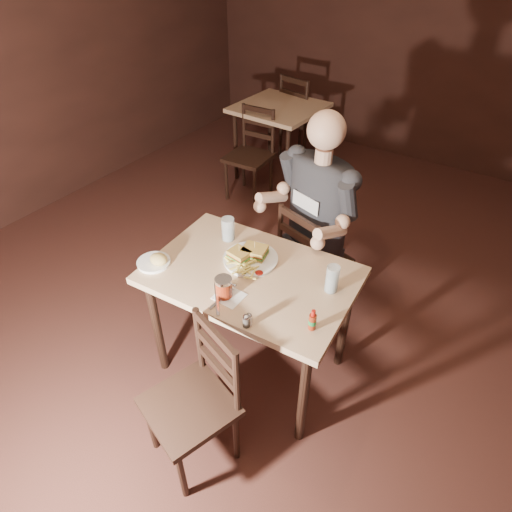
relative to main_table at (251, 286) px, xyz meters
The scene contains 24 objects.
room_shell 0.76m from the main_table, 14.54° to the left, with size 7.00×7.00×7.00m.
main_table is the anchor object (origin of this frame).
bg_table 2.58m from the main_table, 117.79° to the left, with size 0.83×0.83×0.77m.
chair_far 0.74m from the main_table, 85.97° to the left, with size 0.39×0.43×0.85m, color black, non-canonical shape.
chair_near 0.69m from the main_table, 83.65° to the right, with size 0.39×0.42×0.84m, color black, non-canonical shape.
bg_chair_far 3.09m from the main_table, 113.02° to the left, with size 0.44×0.48×0.95m, color black, non-canonical shape.
bg_chair_near 2.13m from the main_table, 124.76° to the left, with size 0.40×0.44×0.86m, color black, non-canonical shape.
diner 0.69m from the main_table, 86.99° to the left, with size 0.58×0.46×1.00m, color #29272C, non-canonical shape.
dinner_plate 0.14m from the main_table, 124.93° to the left, with size 0.29×0.29×0.02m, color white.
sandwich_left 0.19m from the main_table, 158.42° to the left, with size 0.11×0.09×0.10m, color tan, non-canonical shape.
sandwich_right 0.20m from the main_table, 113.80° to the left, with size 0.13×0.10×0.11m, color tan, non-canonical shape.
fries_pile 0.14m from the main_table, 169.97° to the right, with size 0.25×0.17×0.04m, color #F6E267, non-canonical shape.
ketchup_dollop 0.13m from the main_table, ahead, with size 0.04×0.04×0.01m, color maroon.
glass_left 0.37m from the main_table, 147.09° to the left, with size 0.07×0.07×0.14m, color silver.
glass_right 0.46m from the main_table, 15.29° to the left, with size 0.07×0.07×0.15m, color silver.
hot_sauce 0.50m from the main_table, 20.55° to the right, with size 0.04×0.04×0.11m, color maroon, non-canonical shape.
salt_shaker 0.39m from the main_table, 57.30° to the right, with size 0.03×0.03×0.06m, color white, non-canonical shape.
pepper_shaker 0.40m from the main_table, 58.87° to the right, with size 0.04×0.04×0.06m, color #38332D, non-canonical shape.
syrup_dispenser 0.26m from the main_table, 93.14° to the right, with size 0.09×0.09×0.11m, color maroon, non-canonical shape.
napkin 0.23m from the main_table, 86.46° to the right, with size 0.14×0.13×0.00m, color white.
knife 0.28m from the main_table, 95.90° to the right, with size 0.01×0.23×0.01m, color silver.
fork 0.26m from the main_table, 91.51° to the right, with size 0.01×0.18×0.01m, color silver.
side_plate 0.54m from the main_table, 154.39° to the right, with size 0.18×0.18×0.01m, color white.
bread_roll 0.51m from the main_table, 153.42° to the right, with size 0.10×0.08×0.06m, color #D7B768.
Camera 1 is at (0.75, -1.47, 2.24)m, focal length 30.00 mm.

